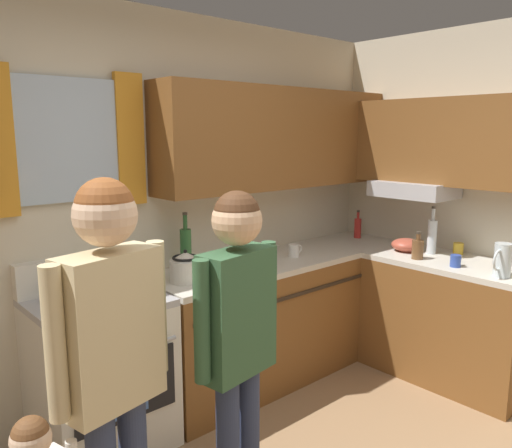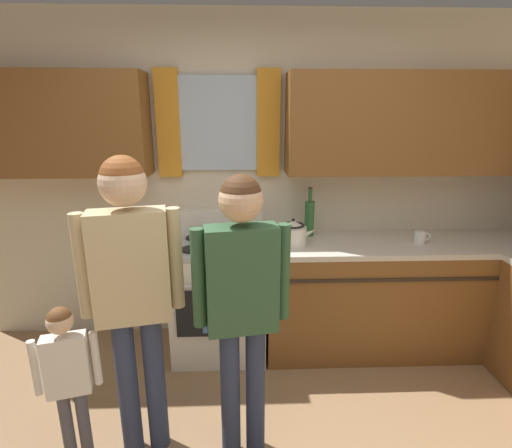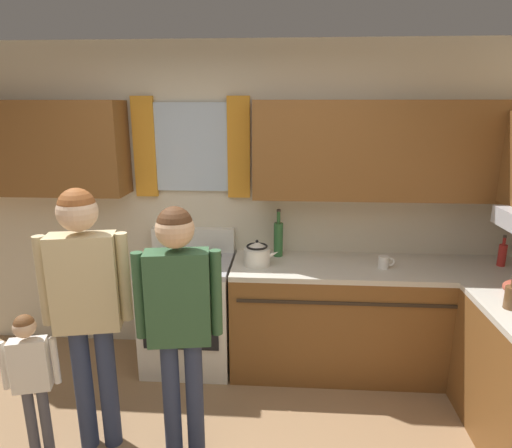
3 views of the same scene
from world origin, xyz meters
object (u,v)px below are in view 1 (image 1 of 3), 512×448
(mixing_bowl, at_px, (406,245))
(bottle_tall_clear, at_px, (432,236))
(stove_oven, at_px, (101,371))
(bottle_sauce_red, at_px, (358,227))
(mug_mustard_yellow, at_px, (459,248))
(adult_in_plaid, at_px, (238,326))
(bottle_wine_green, at_px, (186,248))
(bottle_squat_brown, at_px, (418,249))
(water_pitcher, at_px, (502,260))
(stovetop_kettle, at_px, (186,267))
(mug_cobalt_blue, at_px, (456,261))
(adult_holding_child, at_px, (112,346))
(mug_ceramic_white, at_px, (294,250))

(mixing_bowl, bearing_deg, bottle_tall_clear, -68.11)
(stove_oven, bearing_deg, bottle_sauce_red, 1.45)
(bottle_sauce_red, height_order, mug_mustard_yellow, bottle_sauce_red)
(bottle_sauce_red, bearing_deg, adult_in_plaid, -154.46)
(bottle_wine_green, bearing_deg, adult_in_plaid, -114.27)
(bottle_squat_brown, relative_size, water_pitcher, 0.93)
(stove_oven, distance_m, stovetop_kettle, 0.78)
(mug_cobalt_blue, relative_size, water_pitcher, 0.52)
(bottle_squat_brown, relative_size, mug_cobalt_blue, 1.79)
(adult_holding_child, bearing_deg, stovetop_kettle, 44.47)
(bottle_tall_clear, height_order, mixing_bowl, bottle_tall_clear)
(stove_oven, bearing_deg, bottle_tall_clear, -15.89)
(bottle_squat_brown, bearing_deg, stove_oven, 162.03)
(water_pitcher, bearing_deg, mug_ceramic_white, 115.78)
(stovetop_kettle, bearing_deg, adult_holding_child, -135.53)
(stove_oven, height_order, mug_mustard_yellow, stove_oven)
(bottle_squat_brown, bearing_deg, mixing_bowl, 50.09)
(adult_in_plaid, bearing_deg, mug_mustard_yellow, 4.65)
(bottle_tall_clear, distance_m, mug_mustard_yellow, 0.22)
(stovetop_kettle, bearing_deg, stove_oven, 174.53)
(water_pitcher, bearing_deg, adult_in_plaid, 171.55)
(bottle_sauce_red, xyz_separation_m, adult_holding_child, (-2.83, -1.04, 0.06))
(bottle_squat_brown, bearing_deg, water_pitcher, -91.72)
(bottle_squat_brown, bearing_deg, mug_mustard_yellow, -19.79)
(stovetop_kettle, height_order, water_pitcher, water_pitcher)
(bottle_tall_clear, bearing_deg, bottle_wine_green, 152.72)
(adult_in_plaid, bearing_deg, stove_oven, 100.05)
(stovetop_kettle, bearing_deg, adult_in_plaid, -111.65)
(bottle_tall_clear, xyz_separation_m, bottle_squat_brown, (-0.23, -0.02, -0.06))
(bottle_tall_clear, bearing_deg, stove_oven, 164.11)
(mug_mustard_yellow, xyz_separation_m, mug_cobalt_blue, (-0.36, -0.17, -0.00))
(bottle_tall_clear, distance_m, water_pitcher, 0.68)
(mug_ceramic_white, height_order, stovetop_kettle, stovetop_kettle)
(adult_in_plaid, bearing_deg, bottle_squat_brown, 9.22)
(stove_oven, bearing_deg, mug_ceramic_white, -1.93)
(bottle_sauce_red, bearing_deg, mug_cobalt_blue, -105.25)
(stovetop_kettle, height_order, adult_in_plaid, adult_in_plaid)
(mug_mustard_yellow, xyz_separation_m, mug_ceramic_white, (-0.99, 0.78, 0.00))
(mug_ceramic_white, xyz_separation_m, stovetop_kettle, (-0.97, -0.00, 0.05))
(bottle_tall_clear, relative_size, bottle_wine_green, 0.93)
(bottle_wine_green, relative_size, adult_holding_child, 0.24)
(adult_in_plaid, bearing_deg, bottle_sauce_red, 25.54)
(stove_oven, xyz_separation_m, bottle_wine_green, (0.72, 0.18, 0.58))
(stove_oven, distance_m, adult_in_plaid, 1.17)
(mug_mustard_yellow, height_order, mug_cobalt_blue, mug_mustard_yellow)
(mug_mustard_yellow, bearing_deg, bottle_wine_green, 150.69)
(bottle_wine_green, distance_m, mug_ceramic_white, 0.85)
(stove_oven, distance_m, mug_mustard_yellow, 2.71)
(mug_mustard_yellow, relative_size, water_pitcher, 0.55)
(mug_mustard_yellow, bearing_deg, bottle_sauce_red, 94.75)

